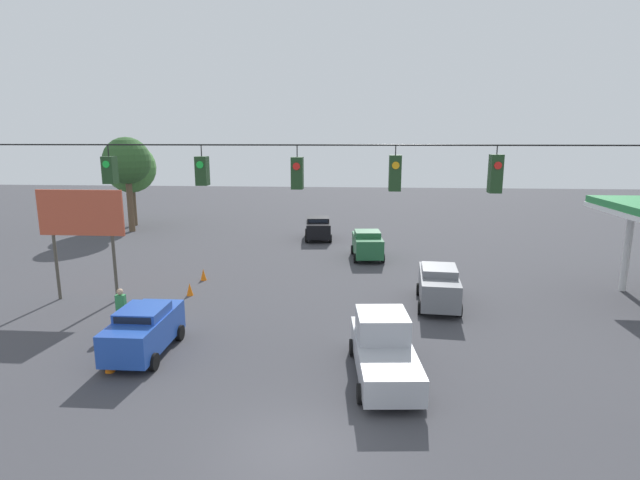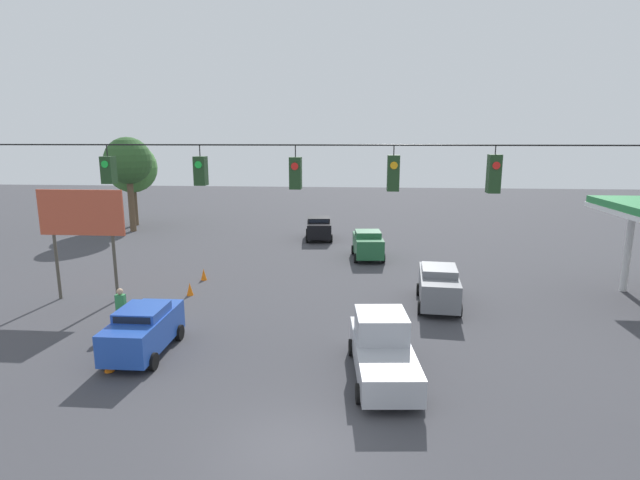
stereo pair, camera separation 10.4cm
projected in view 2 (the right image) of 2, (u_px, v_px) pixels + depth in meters
The scene contains 16 objects.
ground_plane at pixel (290, 450), 13.41m from camera, with size 140.00×140.00×0.00m, color #3D3D42.
overhead_signal_span at pixel (302, 231), 14.03m from camera, with size 20.94×0.38×8.67m.
sedan_green_oncoming_deep at pixel (368, 244), 34.15m from camera, with size 2.29×3.99×1.93m.
sedan_blue_parked_shoulder at pixel (144, 329), 19.21m from camera, with size 1.99×4.17×1.87m.
sedan_black_withflow_deep at pixel (319, 228), 40.53m from camera, with size 2.41×4.06×1.82m.
pickup_truck_silver_crossing_near at pixel (382, 349), 17.46m from camera, with size 2.48×5.54×2.12m.
sedan_grey_oncoming_far at pixel (438, 285), 24.67m from camera, with size 2.35×4.72×1.98m.
traffic_cone_nearest at pixel (109, 363), 17.83m from camera, with size 0.35×0.35×0.68m, color orange.
traffic_cone_second at pixel (142, 332), 20.63m from camera, with size 0.35×0.35×0.68m, color orange.
traffic_cone_third at pixel (168, 307), 23.61m from camera, with size 0.35×0.35×0.68m, color orange.
traffic_cone_fourth at pixel (190, 289), 26.37m from camera, with size 0.35×0.35×0.68m, color orange.
traffic_cone_fifth at pixel (204, 274), 29.15m from camera, with size 0.35×0.35×0.68m, color orange.
roadside_billboard at pixel (81, 220), 24.93m from camera, with size 4.40×0.16×5.68m.
pedestrian at pixel (121, 309), 21.62m from camera, with size 0.40×0.28×1.85m.
tree_horizon_left at pixel (128, 161), 42.92m from camera, with size 4.01×4.01×8.20m.
tree_horizon_right at pixel (132, 168), 46.02m from camera, with size 4.59×4.59×7.70m.
Camera 2 is at (-1.74, 11.87, 8.29)m, focal length 28.00 mm.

